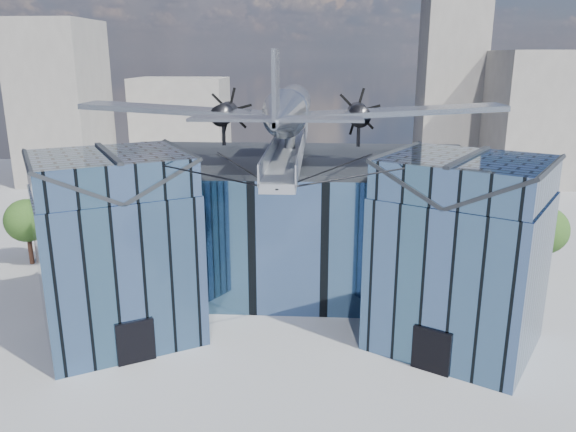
{
  "coord_description": "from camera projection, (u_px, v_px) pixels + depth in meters",
  "views": [
    {
      "loc": [
        2.11,
        -33.2,
        17.31
      ],
      "look_at": [
        0.0,
        2.0,
        7.2
      ],
      "focal_mm": 35.0,
      "sensor_mm": 36.0,
      "label": 1
    }
  ],
  "objects": [
    {
      "name": "bg_towers",
      "position": [
        318.0,
        107.0,
        82.36
      ],
      "size": [
        77.0,
        24.5,
        26.0
      ],
      "color": "gray",
      "rests_on": "ground"
    },
    {
      "name": "tree_side_w",
      "position": [
        27.0,
        221.0,
        47.41
      ],
      "size": [
        4.51,
        4.51,
        5.71
      ],
      "rotation": [
        0.0,
        0.0,
        -0.28
      ],
      "color": "black",
      "rests_on": "ground"
    },
    {
      "name": "museum",
      "position": [
        291.0,
        224.0,
        40.81
      ],
      "size": [
        32.88,
        24.5,
        17.6
      ],
      "color": "#416085",
      "rests_on": "ground"
    },
    {
      "name": "ground_plane",
      "position": [
        286.0,
        330.0,
        36.75
      ],
      "size": [
        120.0,
        120.0,
        0.0
      ],
      "primitive_type": "plane",
      "color": "gray"
    },
    {
      "name": "tree_side_e",
      "position": [
        544.0,
        230.0,
        44.34
      ],
      "size": [
        4.46,
        4.46,
        5.91
      ],
      "rotation": [
        0.0,
        0.0,
        -0.2
      ],
      "color": "black",
      "rests_on": "ground"
    }
  ]
}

